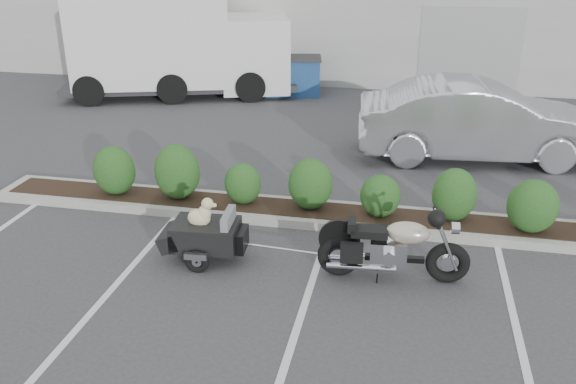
% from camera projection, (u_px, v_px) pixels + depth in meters
% --- Properties ---
extents(ground, '(90.00, 90.00, 0.00)m').
position_uv_depth(ground, '(229.00, 277.00, 8.79)').
color(ground, '#38383A').
rests_on(ground, ground).
extents(planter_kerb, '(12.00, 1.00, 0.15)m').
position_uv_depth(planter_kerb, '(321.00, 214.00, 10.56)').
color(planter_kerb, '#9E9E93').
rests_on(planter_kerb, ground).
extents(building, '(26.00, 10.00, 4.00)m').
position_uv_depth(building, '(355.00, 6.00, 23.34)').
color(building, '#9EA099').
rests_on(building, ground).
extents(motorcycle, '(2.16, 0.74, 1.24)m').
position_uv_depth(motorcycle, '(393.00, 248.00, 8.55)').
color(motorcycle, black).
rests_on(motorcycle, ground).
extents(pet_trailer, '(1.72, 0.97, 1.02)m').
position_uv_depth(pet_trailer, '(205.00, 233.00, 9.11)').
color(pet_trailer, black).
rests_on(pet_trailer, ground).
extents(sedan, '(5.30, 2.30, 1.70)m').
position_uv_depth(sedan, '(479.00, 121.00, 13.12)').
color(sedan, silver).
rests_on(sedan, ground).
extents(dumpster, '(1.91, 1.48, 1.13)m').
position_uv_depth(dumpster, '(293.00, 75.00, 18.60)').
color(dumpster, navy).
rests_on(dumpster, ground).
extents(delivery_truck, '(7.19, 4.10, 3.14)m').
position_uv_depth(delivery_truck, '(178.00, 45.00, 18.16)').
color(delivery_truck, silver).
rests_on(delivery_truck, ground).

